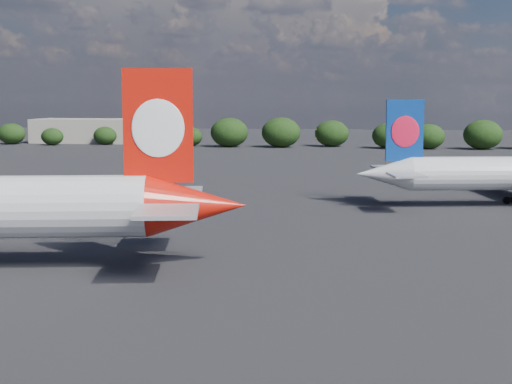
# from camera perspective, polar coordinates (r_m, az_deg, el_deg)

# --- Properties ---
(ground) EXTENTS (500.00, 500.00, 0.00)m
(ground) POSITION_cam_1_polar(r_m,az_deg,el_deg) (102.45, -4.91, -0.82)
(ground) COLOR black
(ground) RESTS_ON ground
(terminal_building) EXTENTS (42.00, 16.00, 8.00)m
(terminal_building) POSITION_cam_1_polar(r_m,az_deg,el_deg) (247.26, -12.57, 4.80)
(terminal_building) COLOR gray
(terminal_building) RESTS_ON ground
(highway_sign) EXTENTS (6.00, 0.30, 4.50)m
(highway_sign) POSITION_cam_1_polar(r_m,az_deg,el_deg) (218.91, -2.49, 4.42)
(highway_sign) COLOR #13622B
(highway_sign) RESTS_ON ground
(billboard_yellow) EXTENTS (5.00, 0.30, 5.50)m
(billboard_yellow) POSITION_cam_1_polar(r_m,az_deg,el_deg) (221.19, 5.48, 4.62)
(billboard_yellow) COLOR yellow
(billboard_yellow) RESTS_ON ground
(horizon_treeline) EXTENTS (207.19, 15.92, 9.15)m
(horizon_treeline) POSITION_cam_1_polar(r_m,az_deg,el_deg) (217.84, 8.46, 4.62)
(horizon_treeline) COLOR black
(horizon_treeline) RESTS_ON ground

